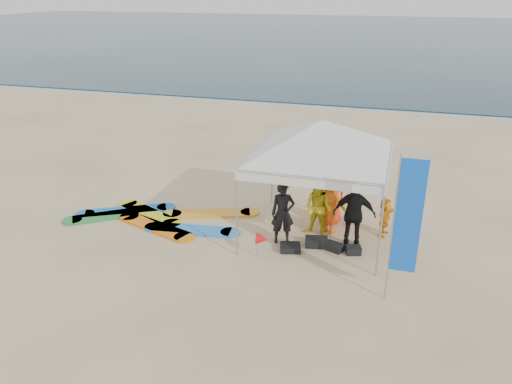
{
  "coord_description": "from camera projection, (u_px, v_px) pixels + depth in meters",
  "views": [
    {
      "loc": [
        3.19,
        -8.69,
        6.12
      ],
      "look_at": [
        -0.12,
        2.6,
        1.2
      ],
      "focal_mm": 35.0,
      "sensor_mm": 36.0,
      "label": 1
    }
  ],
  "objects": [
    {
      "name": "person_seated",
      "position": [
        385.0,
        217.0,
        12.97
      ],
      "size": [
        0.5,
        1.0,
        1.03
      ],
      "primitive_type": "imported",
      "rotation": [
        0.0,
        0.0,
        1.35
      ],
      "color": "orange",
      "rests_on": "ground"
    },
    {
      "name": "person_black_b",
      "position": [
        354.0,
        214.0,
        12.26
      ],
      "size": [
        1.06,
        0.48,
        1.78
      ],
      "primitive_type": "imported",
      "rotation": [
        0.0,
        0.0,
        3.19
      ],
      "color": "black",
      "rests_on": "ground"
    },
    {
      "name": "person_orange_a",
      "position": [
        331.0,
        203.0,
        13.01
      ],
      "size": [
        1.22,
        0.94,
        1.67
      ],
      "primitive_type": "imported",
      "rotation": [
        0.0,
        0.0,
        2.81
      ],
      "color": "orange",
      "rests_on": "ground"
    },
    {
      "name": "ocean",
      "position": [
        383.0,
        35.0,
        63.99
      ],
      "size": [
        160.0,
        84.0,
        0.08
      ],
      "primitive_type": "cube",
      "color": "#0C2633",
      "rests_on": "ground"
    },
    {
      "name": "person_orange_b",
      "position": [
        331.0,
        195.0,
        13.47
      ],
      "size": [
        1.0,
        0.92,
        1.71
      ],
      "primitive_type": "imported",
      "rotation": [
        0.0,
        0.0,
        3.74
      ],
      "color": "#F33B15",
      "rests_on": "ground"
    },
    {
      "name": "person_black_a",
      "position": [
        283.0,
        213.0,
        12.49
      ],
      "size": [
        0.69,
        0.56,
        1.62
      ],
      "primitive_type": "imported",
      "rotation": [
        0.0,
        0.0,
        0.33
      ],
      "color": "black",
      "rests_on": "ground"
    },
    {
      "name": "canopy_tent",
      "position": [
        322.0,
        120.0,
        12.03
      ],
      "size": [
        4.68,
        4.68,
        3.53
      ],
      "color": "#A5A5A8",
      "rests_on": "ground"
    },
    {
      "name": "marker_pennant",
      "position": [
        262.0,
        239.0,
        11.88
      ],
      "size": [
        0.28,
        0.28,
        0.64
      ],
      "color": "#A5A5A8",
      "rests_on": "ground"
    },
    {
      "name": "surfboard_spread",
      "position": [
        158.0,
        218.0,
        14.01
      ],
      "size": [
        4.83,
        2.45,
        0.07
      ],
      "color": "#24843B",
      "rests_on": "ground"
    },
    {
      "name": "gear_pile",
      "position": [
        319.0,
        246.0,
        12.41
      ],
      "size": [
        2.02,
        0.91,
        0.22
      ],
      "color": "black",
      "rests_on": "ground"
    },
    {
      "name": "feather_flag",
      "position": [
        406.0,
        219.0,
        9.69
      ],
      "size": [
        0.55,
        0.04,
        3.22
      ],
      "color": "#A5A5A8",
      "rests_on": "ground"
    },
    {
      "name": "person_yellow",
      "position": [
        318.0,
        208.0,
        12.84
      ],
      "size": [
        0.89,
        0.78,
        1.56
      ],
      "primitive_type": "imported",
      "rotation": [
        0.0,
        0.0,
        -0.28
      ],
      "color": "yellow",
      "rests_on": "ground"
    },
    {
      "name": "ground",
      "position": [
        228.0,
        287.0,
        10.89
      ],
      "size": [
        120.0,
        120.0,
        0.0
      ],
      "primitive_type": "plane",
      "color": "beige",
      "rests_on": "ground"
    },
    {
      "name": "shoreline_foam",
      "position": [
        339.0,
        106.0,
        27.0
      ],
      "size": [
        160.0,
        1.2,
        0.01
      ],
      "primitive_type": "cube",
      "color": "silver",
      "rests_on": "ground"
    }
  ]
}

